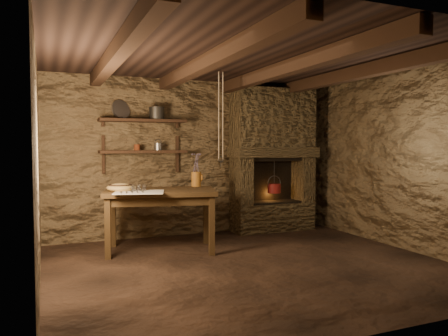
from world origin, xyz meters
name	(u,v)px	position (x,y,z in m)	size (l,w,h in m)	color
floor	(251,266)	(0.00, 0.00, 0.00)	(4.50, 4.50, 0.00)	black
back_wall	(195,158)	(0.00, 2.00, 1.20)	(4.50, 0.04, 2.40)	#493622
front_wall	(374,172)	(0.00, -2.00, 1.20)	(4.50, 0.04, 2.40)	#493622
left_wall	(37,166)	(-2.25, 0.00, 1.20)	(0.04, 4.00, 2.40)	#493622
right_wall	(402,160)	(2.25, 0.00, 1.20)	(0.04, 4.00, 2.40)	#493622
ceiling	(252,56)	(0.00, 0.00, 2.40)	(4.50, 4.00, 0.04)	black
beam_far_left	(117,53)	(-1.50, 0.00, 2.31)	(0.14, 3.95, 0.16)	black
beam_mid_left	(210,61)	(-0.50, 0.00, 2.31)	(0.14, 3.95, 0.16)	black
beam_mid_right	(290,67)	(0.50, 0.00, 2.31)	(0.14, 3.95, 0.16)	black
beam_far_right	(359,73)	(1.50, 0.00, 2.31)	(0.14, 3.95, 0.16)	black
shelf_lower	(143,152)	(-0.85, 1.84, 1.30)	(1.25, 0.30, 0.04)	black
shelf_upper	(143,121)	(-0.85, 1.84, 1.75)	(1.25, 0.30, 0.04)	black
hearth	(273,156)	(1.25, 1.77, 1.23)	(1.43, 0.51, 2.30)	#3A2D1D
work_table	(160,218)	(-0.79, 1.11, 0.44)	(1.57, 1.13, 0.81)	#382713
linen_cloth	(139,192)	(-1.11, 0.86, 0.82)	(0.60, 0.48, 0.01)	silver
pewter_cutlery_row	(140,191)	(-1.11, 0.85, 0.83)	(0.50, 0.19, 0.01)	gray
drinking_glasses	(139,188)	(-1.09, 0.98, 0.86)	(0.19, 0.06, 0.08)	silver
stoneware_jug	(196,172)	(-0.20, 1.34, 1.02)	(0.15, 0.13, 0.48)	#AB6621
wooden_bowl	(120,188)	(-1.30, 1.14, 0.85)	(0.34, 0.34, 0.12)	#A78648
iron_stockpot	(157,114)	(-0.65, 1.84, 1.85)	(0.22, 0.22, 0.16)	#2D2C28
tin_pan	(121,109)	(-1.15, 1.94, 1.91)	(0.28, 0.28, 0.04)	gray
small_kettle	(158,147)	(-0.63, 1.84, 1.37)	(0.15, 0.11, 0.16)	gray
rusty_tin	(137,147)	(-0.94, 1.84, 1.36)	(0.09, 0.09, 0.09)	#622713
red_pot	(274,188)	(1.26, 1.72, 0.71)	(0.24, 0.23, 0.54)	maroon
hanging_ropes	(221,115)	(0.05, 1.05, 1.80)	(0.08, 0.08, 1.20)	#CAB28F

